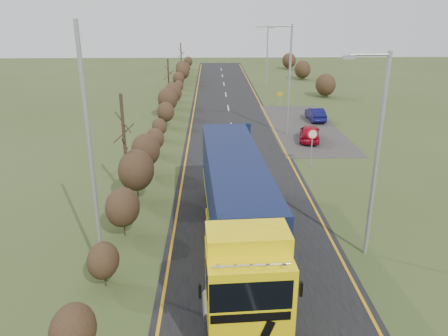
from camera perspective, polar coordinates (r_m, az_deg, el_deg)
name	(u,v)px	position (r m, az deg, el deg)	size (l,w,h in m)	color
ground	(251,234)	(21.21, 3.51, -8.55)	(160.00, 160.00, 0.00)	#38461E
road	(238,164)	(30.34, 1.87, 0.56)	(8.00, 120.00, 0.02)	black
layby	(303,126)	(40.71, 10.22, 5.36)	(6.00, 18.00, 0.02)	#322F2D
lane_markings	(238,165)	(30.04, 1.90, 0.40)	(7.52, 116.00, 0.01)	orange
hedgerow	(146,152)	(28.08, -10.14, 2.08)	(2.24, 102.04, 6.05)	black
lorry	(236,204)	(18.68, 1.64, -4.68)	(3.12, 14.85, 4.11)	black
car_red_hatchback	(310,133)	(36.21, 11.15, 4.52)	(1.57, 3.89, 1.33)	maroon
car_blue_sedan	(315,114)	(43.04, 11.85, 6.88)	(1.31, 3.74, 1.23)	#0B0C40
streetlight_near	(375,150)	(18.67, 19.14, 2.19)	(1.85, 0.18, 8.68)	#9A9C9F
streetlight_mid	(288,76)	(36.82, 8.39, 11.80)	(1.92, 0.18, 9.03)	#9A9C9F
streetlight_far	(267,54)	(61.22, 5.57, 14.64)	(1.73, 0.18, 8.07)	#9A9C9F
left_pole	(91,163)	(16.39, -16.93, 0.60)	(0.16, 0.16, 9.86)	#9A9C9F
speed_sign	(312,140)	(29.85, 11.45, 3.64)	(0.74, 0.10, 2.66)	#9A9C9F
warning_board	(280,97)	(48.36, 7.31, 9.13)	(0.68, 0.11, 1.79)	#9A9C9F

